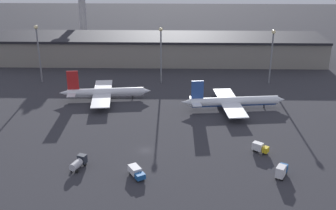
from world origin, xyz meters
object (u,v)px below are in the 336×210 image
(service_vehicle_0, at_px, (78,163))
(airplane_0, at_px, (105,92))
(service_vehicle_1, at_px, (260,147))
(airplane_1, at_px, (233,102))
(service_vehicle_2, at_px, (281,171))
(service_vehicle_3, at_px, (136,172))
(control_tower, at_px, (82,4))

(service_vehicle_0, bearing_deg, airplane_0, 21.47)
(airplane_0, relative_size, service_vehicle_1, 7.16)
(airplane_1, bearing_deg, service_vehicle_0, -143.99)
(service_vehicle_2, bearing_deg, airplane_0, 74.14)
(service_vehicle_1, bearing_deg, service_vehicle_2, -39.94)
(service_vehicle_0, bearing_deg, service_vehicle_3, -83.40)
(airplane_1, xyz_separation_m, control_tower, (-82.08, 112.52, 20.07))
(airplane_1, bearing_deg, service_vehicle_1, -89.33)
(service_vehicle_0, height_order, service_vehicle_2, service_vehicle_2)
(airplane_0, xyz_separation_m, service_vehicle_1, (56.63, -44.78, -1.26))
(service_vehicle_1, distance_m, service_vehicle_3, 40.80)
(service_vehicle_1, xyz_separation_m, service_vehicle_3, (-37.88, -15.17, -0.15))
(service_vehicle_0, height_order, service_vehicle_3, service_vehicle_0)
(airplane_0, height_order, service_vehicle_3, airplane_0)
(service_vehicle_3, distance_m, control_tower, 171.74)
(service_vehicle_1, distance_m, control_tower, 172.86)
(control_tower, bearing_deg, service_vehicle_0, -78.93)
(airplane_1, bearing_deg, control_tower, 119.71)
(airplane_0, bearing_deg, airplane_1, -16.35)
(airplane_1, xyz_separation_m, service_vehicle_0, (-50.97, -46.55, -1.23))
(airplane_0, height_order, control_tower, control_tower)
(service_vehicle_2, xyz_separation_m, control_tower, (-90.00, 162.54, 21.06))
(service_vehicle_0, bearing_deg, control_tower, 31.26)
(service_vehicle_0, distance_m, service_vehicle_1, 56.45)
(airplane_1, height_order, service_vehicle_0, airplane_1)
(airplane_1, xyz_separation_m, service_vehicle_2, (7.93, -50.02, -0.99))
(service_vehicle_1, height_order, service_vehicle_3, service_vehicle_1)
(service_vehicle_1, xyz_separation_m, control_tower, (-86.49, 148.13, 21.37))
(airplane_0, distance_m, service_vehicle_1, 72.20)
(service_vehicle_2, bearing_deg, control_tower, 57.65)
(service_vehicle_2, relative_size, service_vehicle_3, 0.83)
(airplane_0, bearing_deg, service_vehicle_0, -95.12)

